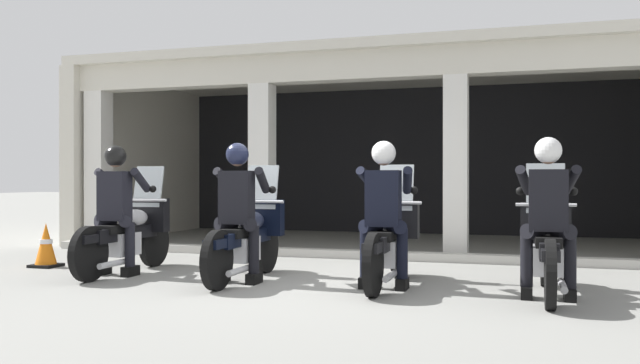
% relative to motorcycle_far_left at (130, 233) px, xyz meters
% --- Properties ---
extents(ground_plane, '(80.00, 80.00, 0.00)m').
position_rel_motorcycle_far_left_xyz_m(ground_plane, '(2.49, 2.89, -0.50)').
color(ground_plane, gray).
extents(station_building, '(10.42, 4.95, 3.31)m').
position_rel_motorcycle_far_left_xyz_m(station_building, '(2.24, 5.27, 1.62)').
color(station_building, black).
rests_on(station_building, ground).
extents(kerb_strip, '(9.92, 0.24, 0.12)m').
position_rel_motorcycle_far_left_xyz_m(kerb_strip, '(2.24, 2.24, -0.44)').
color(kerb_strip, '#B7B5AD').
rests_on(kerb_strip, ground).
extents(motorcycle_far_left, '(0.62, 2.04, 1.35)m').
position_rel_motorcycle_far_left_xyz_m(motorcycle_far_left, '(0.00, 0.00, 0.00)').
color(motorcycle_far_left, black).
rests_on(motorcycle_far_left, ground).
extents(police_officer_far_left, '(0.63, 0.61, 1.58)m').
position_rel_motorcycle_far_left_xyz_m(police_officer_far_left, '(-0.00, -0.28, 0.44)').
color(police_officer_far_left, black).
rests_on(police_officer_far_left, ground).
extents(motorcycle_center_left, '(0.62, 2.04, 1.35)m').
position_rel_motorcycle_far_left_xyz_m(motorcycle_center_left, '(1.66, -0.10, 0.00)').
color(motorcycle_center_left, black).
rests_on(motorcycle_center_left, ground).
extents(police_officer_center_left, '(0.63, 0.61, 1.58)m').
position_rel_motorcycle_far_left_xyz_m(police_officer_center_left, '(1.66, -0.38, 0.44)').
color(police_officer_center_left, black).
rests_on(police_officer_center_left, ground).
extents(motorcycle_center_right, '(0.62, 2.04, 1.35)m').
position_rel_motorcycle_far_left_xyz_m(motorcycle_center_right, '(3.32, -0.00, 0.00)').
color(motorcycle_center_right, black).
rests_on(motorcycle_center_right, ground).
extents(police_officer_center_right, '(0.63, 0.61, 1.58)m').
position_rel_motorcycle_far_left_xyz_m(police_officer_center_right, '(3.32, -0.29, 0.44)').
color(police_officer_center_right, black).
rests_on(police_officer_center_right, ground).
extents(motorcycle_far_right, '(0.62, 2.04, 1.35)m').
position_rel_motorcycle_far_left_xyz_m(motorcycle_far_right, '(4.98, -0.16, 0.00)').
color(motorcycle_far_right, black).
rests_on(motorcycle_far_right, ground).
extents(police_officer_far_right, '(0.63, 0.61, 1.58)m').
position_rel_motorcycle_far_left_xyz_m(police_officer_far_right, '(4.98, -0.44, 0.44)').
color(police_officer_far_right, black).
rests_on(police_officer_far_right, ground).
extents(traffic_cone_flank, '(0.34, 0.34, 0.59)m').
position_rel_motorcycle_far_left_xyz_m(traffic_cone_flank, '(-1.35, 0.11, -0.21)').
color(traffic_cone_flank, black).
rests_on(traffic_cone_flank, ground).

